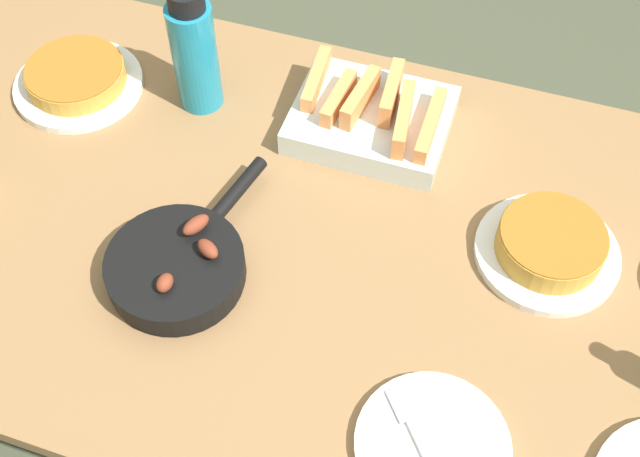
% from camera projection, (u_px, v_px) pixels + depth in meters
% --- Properties ---
extents(ground_plane, '(14.00, 14.00, 0.00)m').
position_uv_depth(ground_plane, '(320.00, 421.00, 1.95)').
color(ground_plane, '#474C38').
extents(dining_table, '(1.87, 0.92, 0.77)m').
position_uv_depth(dining_table, '(320.00, 269.00, 1.40)').
color(dining_table, olive).
rests_on(dining_table, ground_plane).
extents(melon_tray, '(0.28, 0.22, 0.10)m').
position_uv_depth(melon_tray, '(372.00, 117.00, 1.44)').
color(melon_tray, silver).
rests_on(melon_tray, dining_table).
extents(skillet, '(0.22, 0.35, 0.08)m').
position_uv_depth(skillet, '(178.00, 266.00, 1.26)').
color(skillet, black).
rests_on(skillet, dining_table).
extents(frittata_plate_center, '(0.24, 0.24, 0.05)m').
position_uv_depth(frittata_plate_center, '(77.00, 79.00, 1.52)').
color(frittata_plate_center, white).
rests_on(frittata_plate_center, dining_table).
extents(frittata_plate_side, '(0.23, 0.23, 0.06)m').
position_uv_depth(frittata_plate_side, '(549.00, 246.00, 1.29)').
color(frittata_plate_side, white).
rests_on(frittata_plate_side, dining_table).
extents(empty_plate_far_right, '(0.22, 0.22, 0.02)m').
position_uv_depth(empty_plate_far_right, '(432.00, 446.00, 1.11)').
color(empty_plate_far_right, white).
rests_on(empty_plate_far_right, dining_table).
extents(water_bottle, '(0.08, 0.08, 0.25)m').
position_uv_depth(water_bottle, '(194.00, 52.00, 1.42)').
color(water_bottle, teal).
rests_on(water_bottle, dining_table).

